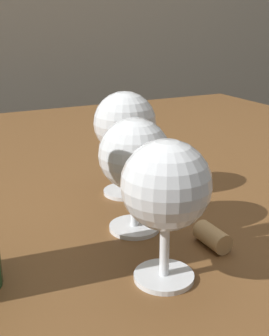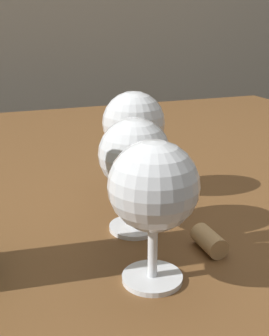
# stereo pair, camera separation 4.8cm
# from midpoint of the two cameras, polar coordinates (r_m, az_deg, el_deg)

# --- Properties ---
(dining_table) EXTENTS (1.23, 0.94, 0.77)m
(dining_table) POSITION_cam_midpoint_polar(r_m,az_deg,el_deg) (0.78, -1.44, -5.78)
(dining_table) COLOR brown
(dining_table) RESTS_ON ground_plane
(wine_glass_cabernet) EXTENTS (0.08, 0.08, 0.13)m
(wine_glass_cabernet) POSITION_cam_midpoint_polar(r_m,az_deg,el_deg) (0.38, 6.10, -2.76)
(wine_glass_cabernet) COLOR white
(wine_glass_cabernet) RESTS_ON dining_table
(wine_glass_rose) EXTENTS (0.08, 0.08, 0.13)m
(wine_glass_rose) POSITION_cam_midpoint_polar(r_m,az_deg,el_deg) (0.48, 2.89, 1.46)
(wine_glass_rose) COLOR white
(wine_glass_rose) RESTS_ON dining_table
(wine_glass_chardonnay) EXTENTS (0.08, 0.08, 0.14)m
(wine_glass_chardonnay) POSITION_cam_midpoint_polar(r_m,az_deg,el_deg) (0.58, 2.27, 5.55)
(wine_glass_chardonnay) COLOR white
(wine_glass_chardonnay) RESTS_ON dining_table
(cork) EXTENTS (0.02, 0.04, 0.02)m
(cork) POSITION_cam_midpoint_polar(r_m,az_deg,el_deg) (0.47, 12.53, -9.21)
(cork) COLOR tan
(cork) RESTS_ON dining_table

